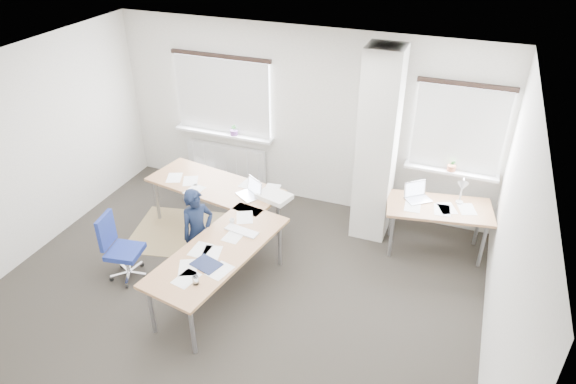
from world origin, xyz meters
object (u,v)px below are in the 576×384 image
at_px(desk_side, 439,209).
at_px(task_chair, 124,261).
at_px(person, 198,232).
at_px(desk_main, 220,217).

distance_m(desk_side, task_chair, 4.25).
distance_m(task_chair, person, 1.05).
relative_size(desk_side, task_chair, 1.60).
bearing_deg(person, desk_main, 7.42).
bearing_deg(desk_side, desk_main, -165.48).
xyz_separation_m(task_chair, person, (0.87, 0.47, 0.36)).
bearing_deg(task_chair, desk_side, 19.48).
height_order(desk_main, person, person).
bearing_deg(desk_side, task_chair, -161.32).
bearing_deg(desk_main, person, -104.02).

